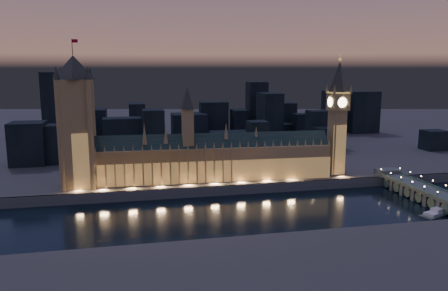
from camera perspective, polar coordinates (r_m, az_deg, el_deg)
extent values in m
plane|color=black|center=(313.47, 1.19, -8.62)|extent=(2000.00, 2000.00, 0.00)
cube|color=#3D4238|center=(817.69, -7.09, 3.22)|extent=(2000.00, 960.00, 8.00)
cube|color=#425746|center=(350.53, -0.33, -5.90)|extent=(2000.00, 2.50, 8.00)
cube|color=#9A8247|center=(365.43, -1.57, -2.33)|extent=(200.61, 27.53, 28.00)
cube|color=tan|center=(356.73, -1.27, -3.46)|extent=(200.00, 0.50, 18.00)
cube|color=black|center=(362.16, -1.59, 0.30)|extent=(200.47, 23.80, 16.26)
cube|color=#9A8247|center=(357.19, -4.76, 2.24)|extent=(9.00, 9.00, 32.00)
cone|color=#2B312A|center=(354.66, -4.81, 6.24)|extent=(13.00, 13.00, 18.00)
cube|color=#9A8247|center=(351.37, -17.54, -3.31)|extent=(1.20, 1.20, 28.00)
cone|color=#9A8247|center=(348.56, -17.67, -0.57)|extent=(2.00, 2.00, 6.00)
cube|color=#9A8247|center=(350.71, -16.37, -3.27)|extent=(1.20, 1.20, 28.00)
cone|color=#9A8247|center=(347.89, -16.50, -0.53)|extent=(2.00, 2.00, 6.00)
cube|color=#9A8247|center=(350.19, -15.21, -3.24)|extent=(1.20, 1.20, 28.00)
cone|color=#9A8247|center=(347.36, -15.33, -0.48)|extent=(2.00, 2.00, 6.00)
cube|color=#9A8247|center=(349.81, -14.04, -3.20)|extent=(1.20, 1.20, 28.00)
cone|color=#9A8247|center=(346.98, -14.15, -0.44)|extent=(2.00, 2.00, 6.00)
cube|color=#9A8247|center=(349.58, -12.87, -3.16)|extent=(1.20, 1.20, 28.00)
cone|color=#9A8247|center=(346.75, -12.98, -0.40)|extent=(2.00, 2.00, 6.00)
cube|color=#9A8247|center=(349.49, -11.70, -3.12)|extent=(1.20, 1.20, 28.00)
cone|color=#9A8247|center=(346.67, -11.80, -0.36)|extent=(2.00, 2.00, 6.00)
cube|color=#9A8247|center=(349.56, -10.52, -3.07)|extent=(1.20, 1.20, 28.00)
cone|color=#9A8247|center=(346.73, -10.62, -0.31)|extent=(2.00, 2.00, 6.00)
cube|color=#9A8247|center=(349.76, -9.35, -3.03)|extent=(1.20, 1.20, 28.00)
cone|color=#9A8247|center=(346.94, -9.44, -0.27)|extent=(2.00, 2.00, 6.00)
cube|color=#9A8247|center=(350.12, -8.18, -2.98)|extent=(1.20, 1.20, 28.00)
cone|color=#9A8247|center=(347.29, -8.26, -0.23)|extent=(2.00, 2.00, 6.00)
cube|color=#9A8247|center=(350.61, -7.02, -2.94)|extent=(1.20, 1.20, 28.00)
cone|color=#9A8247|center=(347.79, -7.09, -0.19)|extent=(2.00, 2.00, 6.00)
cube|color=#9A8247|center=(351.26, -5.86, -2.89)|extent=(1.20, 1.20, 28.00)
cone|color=#9A8247|center=(348.44, -5.92, -0.14)|extent=(2.00, 2.00, 6.00)
cube|color=#9A8247|center=(352.04, -4.70, -2.84)|extent=(1.20, 1.20, 28.00)
cone|color=#9A8247|center=(349.23, -4.75, -0.10)|extent=(2.00, 2.00, 6.00)
cube|color=#9A8247|center=(352.97, -3.55, -2.79)|extent=(1.20, 1.20, 28.00)
cone|color=#9A8247|center=(350.17, -3.59, -0.06)|extent=(2.00, 2.00, 6.00)
cube|color=#9A8247|center=(354.04, -2.40, -2.74)|extent=(1.20, 1.20, 28.00)
cone|color=#9A8247|center=(351.25, -2.44, -0.02)|extent=(2.00, 2.00, 6.00)
cube|color=#9A8247|center=(355.25, -1.27, -2.69)|extent=(1.20, 1.20, 28.00)
cone|color=#9A8247|center=(352.47, -1.29, 0.03)|extent=(2.00, 2.00, 6.00)
cube|color=#9A8247|center=(356.60, -0.14, -2.64)|extent=(1.20, 1.20, 28.00)
cone|color=#9A8247|center=(353.83, -0.16, 0.07)|extent=(2.00, 2.00, 6.00)
cube|color=#9A8247|center=(358.09, 0.98, -2.59)|extent=(1.20, 1.20, 28.00)
cone|color=#9A8247|center=(355.33, 0.97, 0.11)|extent=(2.00, 2.00, 6.00)
cube|color=#9A8247|center=(359.72, 2.09, -2.54)|extent=(1.20, 1.20, 28.00)
cone|color=#9A8247|center=(356.97, 2.09, 0.15)|extent=(2.00, 2.00, 6.00)
cube|color=#9A8247|center=(361.47, 3.19, -2.48)|extent=(1.20, 1.20, 28.00)
cone|color=#9A8247|center=(358.74, 3.20, 0.19)|extent=(2.00, 2.00, 6.00)
cube|color=#9A8247|center=(363.36, 4.28, -2.43)|extent=(1.20, 1.20, 28.00)
cone|color=#9A8247|center=(360.64, 4.29, 0.23)|extent=(2.00, 2.00, 6.00)
cube|color=#9A8247|center=(365.38, 5.36, -2.38)|extent=(1.20, 1.20, 28.00)
cone|color=#9A8247|center=(362.68, 5.38, 0.27)|extent=(2.00, 2.00, 6.00)
cube|color=#9A8247|center=(367.53, 6.42, -2.32)|extent=(1.20, 1.20, 28.00)
cone|color=#9A8247|center=(364.84, 6.45, 0.31)|extent=(2.00, 2.00, 6.00)
cube|color=#9A8247|center=(369.80, 7.48, -2.27)|extent=(1.20, 1.20, 28.00)
cone|color=#9A8247|center=(367.13, 7.51, 0.35)|extent=(2.00, 2.00, 6.00)
cube|color=#9A8247|center=(372.20, 8.51, -2.21)|extent=(1.20, 1.20, 28.00)
cone|color=#9A8247|center=(369.54, 8.55, 0.38)|extent=(2.00, 2.00, 6.00)
cube|color=#9A8247|center=(374.71, 9.54, -2.16)|extent=(1.20, 1.20, 28.00)
cone|color=#9A8247|center=(372.08, 9.58, 0.42)|extent=(2.00, 2.00, 6.00)
cube|color=#9A8247|center=(377.35, 10.55, -2.10)|extent=(1.20, 1.20, 28.00)
cone|color=#9A8247|center=(374.73, 10.60, 0.46)|extent=(2.00, 2.00, 6.00)
cube|color=#9A8247|center=(380.10, 11.55, -2.05)|extent=(1.20, 1.20, 28.00)
cone|color=#9A8247|center=(377.50, 11.60, 0.49)|extent=(2.00, 2.00, 6.00)
cube|color=#9A8247|center=(382.96, 12.53, -2.00)|extent=(1.20, 1.20, 28.00)
cone|color=#9A8247|center=(380.38, 12.59, 0.53)|extent=(2.00, 2.00, 6.00)
cube|color=#9A8247|center=(385.94, 13.50, -1.94)|extent=(1.20, 1.20, 28.00)
cone|color=#9A8247|center=(383.38, 13.56, 0.56)|extent=(2.00, 2.00, 6.00)
cone|color=#9A8247|center=(355.03, -10.36, 1.57)|extent=(4.40, 4.40, 18.00)
cone|color=#9A8247|center=(356.15, -7.62, 1.35)|extent=(4.40, 4.40, 14.00)
cone|color=#9A8247|center=(363.05, 0.27, 1.76)|extent=(4.40, 4.40, 16.00)
cone|color=#9A8247|center=(369.64, 4.22, 1.57)|extent=(4.40, 4.40, 12.00)
cube|color=#9A8247|center=(357.31, -18.61, 1.43)|extent=(24.40, 24.40, 84.09)
cube|color=tan|center=(349.79, -18.63, -2.09)|extent=(22.00, 0.50, 44.00)
cone|color=#2B312A|center=(353.74, -19.07, 9.63)|extent=(31.68, 31.68, 18.00)
cylinder|color=black|center=(354.09, -19.22, 12.05)|extent=(0.50, 0.50, 12.00)
cube|color=#A80A21|center=(354.06, -18.90, 12.80)|extent=(4.00, 0.15, 2.50)
cylinder|color=#9A8247|center=(348.03, -20.61, 1.09)|extent=(4.40, 4.40, 84.09)
cone|color=#2B312A|center=(344.38, -21.09, 8.85)|extent=(5.20, 5.20, 10.00)
cylinder|color=#9A8247|center=(369.56, -20.11, 1.61)|extent=(4.40, 4.40, 84.09)
cone|color=#2B312A|center=(366.12, -20.56, 8.91)|extent=(5.20, 5.20, 10.00)
cylinder|color=#9A8247|center=(345.33, -17.00, 1.23)|extent=(4.40, 4.40, 84.09)
cone|color=#2B312A|center=(341.65, -17.41, 9.05)|extent=(5.20, 5.20, 10.00)
cylinder|color=#9A8247|center=(367.02, -16.71, 1.75)|extent=(4.40, 4.40, 84.09)
cone|color=#2B312A|center=(363.56, -17.09, 9.10)|extent=(5.20, 5.20, 10.00)
cube|color=#9A8247|center=(397.82, 14.46, 0.44)|extent=(13.23, 13.23, 56.22)
cube|color=tan|center=(393.40, 14.82, -0.59)|extent=(12.00, 0.50, 44.00)
cube|color=#9A8247|center=(393.64, 14.69, 5.54)|extent=(15.00, 15.00, 14.84)
cube|color=#F2C64C|center=(393.13, 14.74, 6.71)|extent=(15.75, 15.75, 1.20)
cone|color=#2B312A|center=(392.65, 14.83, 8.69)|extent=(18.00, 18.00, 26.00)
sphere|color=#F2C64C|center=(392.65, 14.93, 10.80)|extent=(2.80, 2.80, 2.80)
cylinder|color=#F2C64C|center=(392.70, 14.94, 11.17)|extent=(0.40, 0.40, 5.00)
cylinder|color=#FFF2BF|center=(386.74, 15.20, 5.45)|extent=(8.40, 0.50, 8.40)
cylinder|color=#FFF2BF|center=(400.57, 14.19, 5.64)|extent=(8.40, 0.50, 8.40)
cylinder|color=#FFF2BF|center=(390.24, 13.67, 5.55)|extent=(0.50, 8.40, 8.40)
cylinder|color=#FFF2BF|center=(397.15, 15.69, 5.54)|extent=(0.50, 8.40, 8.40)
cone|color=#9A8247|center=(382.93, 14.25, 7.16)|extent=(2.60, 2.60, 8.00)
cone|color=#9A8247|center=(396.45, 13.30, 7.29)|extent=(2.60, 2.60, 8.00)
cone|color=#9A8247|center=(389.74, 16.25, 7.11)|extent=(2.60, 2.60, 8.00)
cone|color=#9A8247|center=(403.03, 15.25, 7.24)|extent=(2.60, 2.60, 8.00)
cube|color=#425746|center=(364.74, 25.13, -5.35)|extent=(18.68, 100.00, 1.60)
cube|color=#345443|center=(359.15, 24.00, -5.26)|extent=(0.80, 100.00, 1.60)
cube|color=#345443|center=(369.77, 26.26, -5.01)|extent=(0.80, 100.00, 1.60)
cube|color=#425746|center=(408.54, 20.51, -3.55)|extent=(18.68, 12.00, 9.50)
cube|color=#425746|center=(349.99, 27.17, -7.01)|extent=(16.81, 4.00, 9.50)
cylinder|color=black|center=(342.30, 26.11, -5.84)|extent=(0.30, 0.30, 4.40)
sphere|color=#FFD88C|center=(341.71, 26.14, -5.47)|extent=(1.00, 1.00, 1.00)
cube|color=#425746|center=(360.64, 25.75, -6.41)|extent=(16.81, 4.00, 9.50)
cylinder|color=black|center=(353.18, 24.70, -5.26)|extent=(0.30, 0.30, 4.40)
sphere|color=#FFD88C|center=(352.62, 24.72, -4.90)|extent=(1.00, 1.00, 1.00)
cylinder|color=black|center=(363.97, 26.97, -5.00)|extent=(0.30, 0.30, 4.40)
sphere|color=#FFD88C|center=(363.42, 27.00, -4.65)|extent=(1.00, 1.00, 1.00)
cube|color=#425746|center=(371.53, 24.41, -5.85)|extent=(16.81, 4.00, 9.50)
cylinder|color=black|center=(364.30, 23.37, -4.72)|extent=(0.30, 0.30, 4.40)
sphere|color=#FFD88C|center=(363.75, 23.39, -4.36)|extent=(1.00, 1.00, 1.00)
cylinder|color=black|center=(374.77, 25.61, -4.48)|extent=(0.30, 0.30, 4.40)
sphere|color=#FFD88C|center=(374.23, 25.64, -4.14)|extent=(1.00, 1.00, 1.00)
cube|color=#425746|center=(382.65, 23.15, -5.31)|extent=(16.81, 4.00, 9.50)
cylinder|color=black|center=(375.63, 22.12, -4.20)|extent=(0.30, 0.30, 4.40)
sphere|color=#FFD88C|center=(375.10, 22.14, -3.86)|extent=(1.00, 1.00, 1.00)
cylinder|color=black|center=(385.79, 24.33, -3.99)|extent=(0.30, 0.30, 4.40)
sphere|color=#FFD88C|center=(385.27, 24.35, -3.66)|extent=(1.00, 1.00, 1.00)
cube|color=#425746|center=(393.97, 21.97, -4.80)|extent=(16.81, 4.00, 9.50)
cylinder|color=black|center=(387.16, 20.94, -3.71)|extent=(0.30, 0.30, 4.40)
sphere|color=#FFD88C|center=(386.64, 20.97, -3.38)|extent=(1.00, 1.00, 1.00)
cylinder|color=black|center=(397.02, 23.12, -3.53)|extent=(0.30, 0.30, 4.40)
sphere|color=#FFD88C|center=(396.52, 23.14, -3.20)|extent=(1.00, 1.00, 1.00)
cube|color=#425746|center=(405.48, 20.85, -4.32)|extent=(16.81, 4.00, 9.50)
cylinder|color=black|center=(398.86, 19.84, -3.25)|extent=(0.30, 0.30, 4.40)
sphere|color=#FFD88C|center=(398.36, 19.86, -2.93)|extent=(1.00, 1.00, 1.00)
cylinder|color=black|center=(408.45, 21.98, -3.08)|extent=(0.30, 0.30, 4.40)
sphere|color=#FFD88C|center=(407.96, 22.00, -2.77)|extent=(1.00, 1.00, 1.00)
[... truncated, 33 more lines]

